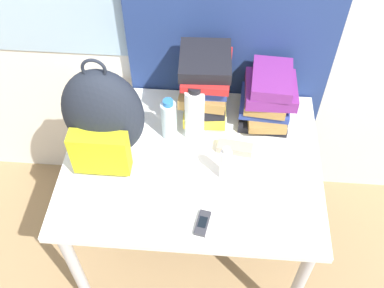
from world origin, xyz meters
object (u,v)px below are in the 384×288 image
sunscreen_bottle (225,164)px  sunglasses_case (235,148)px  water_bottle (169,120)px  sports_bottle (194,113)px  book_stack_left (206,86)px  book_stack_center (267,97)px  cell_phone (203,223)px  backpack (103,118)px

sunscreen_bottle → sunglasses_case: 0.16m
water_bottle → sports_bottle: sports_bottle is taller
book_stack_left → sunglasses_case: bearing=-56.1°
sunglasses_case → book_stack_center: bearing=57.9°
book_stack_center → cell_phone: size_ratio=2.58×
book_stack_left → sunglasses_case: book_stack_left is taller
book_stack_center → sunglasses_case: bearing=-122.1°
water_bottle → cell_phone: 0.47m
book_stack_left → water_bottle: book_stack_left is taller
book_stack_left → sunglasses_case: size_ratio=2.17×
backpack → book_stack_center: size_ratio=1.69×
backpack → water_bottle: bearing=24.1°
book_stack_left → sunglasses_case: 0.29m
sports_bottle → sunglasses_case: (0.18, -0.08, -0.12)m
sunglasses_case → cell_phone: bearing=-107.3°
book_stack_left → book_stack_center: size_ratio=1.17×
backpack → sports_bottle: (0.35, 0.12, -0.07)m
water_bottle → sunglasses_case: (0.28, -0.07, -0.08)m
water_bottle → book_stack_center: bearing=18.8°
book_stack_left → book_stack_center: (0.27, 0.00, -0.05)m
sports_bottle → cell_phone: 0.47m
book_stack_left → sunscreen_bottle: 0.37m
book_stack_left → cell_phone: size_ratio=3.03×
book_stack_center → water_bottle: 0.44m
sunscreen_bottle → cell_phone: sunscreen_bottle is taller
water_bottle → sunglasses_case: 0.30m
backpack → cell_phone: 0.56m
backpack → water_bottle: size_ratio=2.32×
backpack → sunglasses_case: backpack is taller
sports_bottle → sunglasses_case: bearing=-23.5°
cell_phone → book_stack_center: bearing=66.9°
water_bottle → sunscreen_bottle: bearing=-39.7°
book_stack_center → sports_bottle: size_ratio=1.02×
sunglasses_case → book_stack_left: bearing=123.9°
sports_bottle → sunscreen_bottle: sports_bottle is taller
sports_bottle → water_bottle: bearing=-173.9°
cell_phone → sunglasses_case: sunglasses_case is taller
cell_phone → sunscreen_bottle: bearing=71.9°
cell_phone → sunglasses_case: bearing=72.7°
backpack → sports_bottle: bearing=19.0°
sunscreen_bottle → book_stack_center: bearing=63.8°
sports_bottle → sunglasses_case: 0.23m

